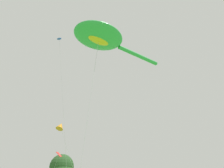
{
  "coord_description": "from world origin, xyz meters",
  "views": [
    {
      "loc": [
        -7.69,
        -3.97,
        1.49
      ],
      "look_at": [
        2.0,
        6.37,
        8.68
      ],
      "focal_mm": 35.23,
      "sensor_mm": 36.0,
      "label": 1
    }
  ],
  "objects": [
    {
      "name": "tree_broad_distant",
      "position": [
        26.75,
        53.5,
        8.59
      ],
      "size": [
        6.77,
        6.77,
        12.05
      ],
      "color": "#513823",
      "rests_on": "ground"
    },
    {
      "name": "big_show_kite",
      "position": [
        5.02,
        11.56,
        17.65
      ],
      "size": [
        13.11,
        5.6,
        18.34
      ],
      "rotation": [
        0.0,
        0.0,
        3.02
      ],
      "color": "green",
      "rests_on": "ground"
    },
    {
      "name": "small_kite_bird_shape",
      "position": [
        9.17,
        25.68,
        11.02
      ],
      "size": [
        4.01,
        3.77,
        11.73
      ],
      "rotation": [
        0.0,
        0.0,
        1.91
      ],
      "color": "orange",
      "rests_on": "ground"
    },
    {
      "name": "small_kite_tiny_distant",
      "position": [
        8.65,
        24.42,
        6.45
      ],
      "size": [
        2.36,
        1.01,
        7.02
      ],
      "rotation": [
        0.0,
        0.0,
        -0.72
      ],
      "color": "red",
      "rests_on": "ground"
    },
    {
      "name": "small_kite_streamer_purple",
      "position": [
        6.48,
        24.36,
        24.81
      ],
      "size": [
        5.03,
        1.02,
        25.76
      ],
      "rotation": [
        0.0,
        0.0,
        1.96
      ],
      "color": "blue",
      "rests_on": "ground"
    }
  ]
}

